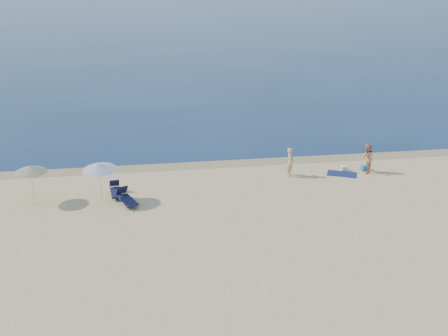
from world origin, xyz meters
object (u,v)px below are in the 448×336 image
object	(u,v)px
person_left	(290,162)
blue_cooler	(365,168)
umbrella_near	(99,167)
person_right	(367,159)

from	to	relation	value
person_left	blue_cooler	bearing A→B (deg)	-72.05
blue_cooler	umbrella_near	bearing A→B (deg)	-179.59
person_right	umbrella_near	xyz separation A→B (m)	(-16.20, -2.16, 1.16)
person_right	blue_cooler	world-z (taller)	person_right
person_left	person_right	world-z (taller)	person_right
person_left	person_right	size ratio (longest dim) A/B	0.97
umbrella_near	person_left	bearing A→B (deg)	31.15
person_left	umbrella_near	size ratio (longest dim) A/B	0.75
person_left	person_right	xyz separation A→B (m)	(4.88, -0.16, 0.02)
blue_cooler	person_right	bearing A→B (deg)	-107.34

